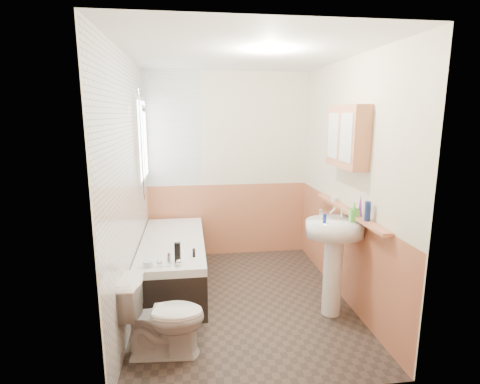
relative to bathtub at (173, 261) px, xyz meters
name	(u,v)px	position (x,y,z in m)	size (l,w,h in m)	color
floor	(242,300)	(0.73, -0.48, -0.29)	(2.80, 2.80, 0.00)	#2C231F
ceiling	(242,54)	(0.73, -0.48, 2.21)	(2.80, 2.80, 0.00)	white
wall_back	(228,166)	(0.73, 0.93, 0.96)	(2.20, 0.02, 2.50)	beige
wall_front	(273,226)	(0.73, -1.89, 0.96)	(2.20, 0.02, 2.50)	beige
wall_left	(128,188)	(-0.38, -0.48, 0.96)	(0.02, 2.80, 2.50)	beige
wall_right	(348,183)	(1.84, -0.48, 0.96)	(0.02, 2.80, 2.50)	beige
wainscot_right	(342,251)	(1.82, -0.48, 0.21)	(0.01, 2.80, 1.00)	#C67851
wainscot_front	(271,331)	(0.73, -1.86, 0.21)	(2.20, 0.01, 1.00)	#C67851
wainscot_back	(228,220)	(0.73, 0.91, 0.21)	(2.20, 0.01, 1.00)	#C67851
tile_cladding_left	(130,188)	(-0.36, -0.48, 0.96)	(0.01, 2.80, 2.50)	white
tile_return_back	(172,130)	(0.01, 0.91, 1.46)	(0.75, 0.01, 1.50)	white
window	(142,140)	(-0.33, 0.47, 1.36)	(0.03, 0.79, 0.99)	white
bathtub	(173,261)	(0.00, 0.00, 0.00)	(0.70, 1.75, 0.69)	black
shower_riser	(142,137)	(-0.31, 0.22, 1.41)	(0.11, 0.08, 1.24)	silver
toilet	(163,317)	(-0.03, -1.29, 0.04)	(0.38, 0.68, 0.66)	white
sink	(334,248)	(1.57, -0.86, 0.40)	(0.56, 0.45, 1.08)	white
pine_shelf	(348,211)	(1.77, -0.69, 0.71)	(0.10, 1.54, 0.03)	#C67851
medicine_cabinet	(347,137)	(1.74, -0.62, 1.45)	(0.17, 0.67, 0.60)	#C67851
foam_can	(368,211)	(1.77, -1.08, 0.82)	(0.05, 0.05, 0.18)	navy
green_bottle	(360,205)	(1.77, -0.94, 0.84)	(0.04, 0.04, 0.22)	purple
black_jar	(334,199)	(1.77, -0.31, 0.75)	(0.07, 0.07, 0.04)	silver
soap_bottle	(354,217)	(1.73, -0.91, 0.71)	(0.08, 0.18, 0.08)	#59C647
clear_bottle	(325,218)	(1.44, -0.92, 0.72)	(0.03, 0.03, 0.09)	#19339E
blue_gel	(178,253)	(0.08, -0.70, 0.36)	(0.06, 0.04, 0.20)	black
cream_jar	(148,264)	(-0.19, -0.76, 0.29)	(0.09, 0.09, 0.06)	silver
orange_bottle	(194,253)	(0.23, -0.57, 0.31)	(0.03, 0.03, 0.09)	black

